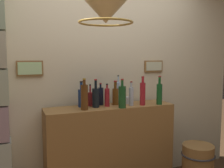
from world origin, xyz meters
The scene contains 17 objects.
panelled_rear_partition centered at (0.00, 1.10, 1.34)m, with size 3.72×0.15×2.53m.
bar_shelf_unit centered at (0.00, 0.84, 0.49)m, with size 1.43×0.36×0.98m, color olive.
liquor_bottle_sherry centered at (0.55, 0.72, 1.11)m, with size 0.06×0.06×0.32m.
liquor_bottle_tequila centered at (-0.04, 0.83, 1.09)m, with size 0.06×0.06×0.25m.
liquor_bottle_bourbon centered at (0.15, 0.96, 1.11)m, with size 0.05×0.05×0.33m.
liquor_bottle_brandy centered at (-0.32, 0.76, 1.12)m, with size 0.07×0.07×0.33m.
liquor_bottle_mezcal centered at (0.36, 0.75, 1.12)m, with size 0.06×0.06×0.32m.
liquor_bottle_port centered at (0.23, 0.78, 1.09)m, with size 0.05×0.05×0.27m.
liquor_bottle_vodka centered at (-0.20, 0.93, 1.07)m, with size 0.05×0.05×0.24m.
liquor_bottle_gin centered at (0.08, 0.89, 1.09)m, with size 0.07×0.07×0.27m.
liquor_bottle_scotch centered at (-0.08, 0.94, 1.09)m, with size 0.07×0.07×0.25m.
liquor_bottle_vermouth centered at (-0.17, 0.84, 1.10)m, with size 0.08×0.08×0.30m.
liquor_bottle_rum centered at (0.08, 0.70, 1.11)m, with size 0.08×0.08×0.31m.
liquor_bottle_amaro centered at (-0.31, 0.91, 1.09)m, with size 0.07×0.07×0.28m.
glass_tumbler_rocks centered at (0.23, 0.89, 1.02)m, with size 0.06×0.06×0.08m.
pendant_lamp centered at (-0.33, 0.10, 1.88)m, with size 0.41×0.41×0.53m.
wooden_barrel centered at (0.96, 0.51, 0.26)m, with size 0.38×0.38×0.52m.
Camera 1 is at (-0.99, -1.67, 1.53)m, focal length 39.91 mm.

